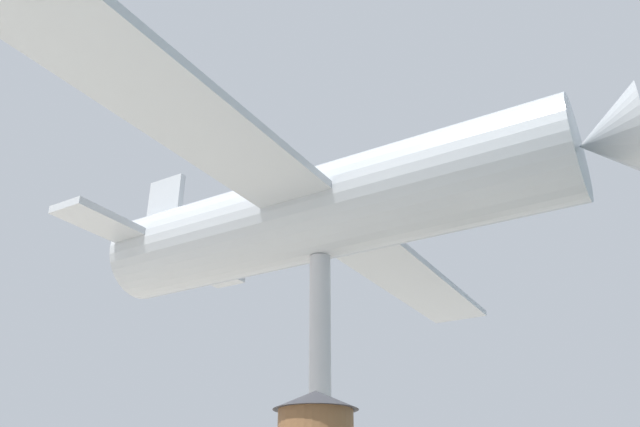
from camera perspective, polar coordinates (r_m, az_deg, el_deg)
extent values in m
cylinder|color=#B7B7BC|center=(12.49, 0.00, -17.76)|extent=(0.44, 0.44, 6.40)
cylinder|color=#B2B7BC|center=(13.74, 0.00, 0.00)|extent=(2.63, 10.97, 2.07)
cube|color=#B2B7BC|center=(13.74, 0.00, 0.00)|extent=(18.68, 2.74, 0.18)
cube|color=#B2B7BC|center=(16.54, -14.44, -3.19)|extent=(6.00, 1.31, 0.18)
cube|color=#B2B7BC|center=(16.96, -14.06, 0.07)|extent=(0.24, 1.11, 1.99)
cone|color=#B2B7BC|center=(12.21, 25.14, 6.24)|extent=(1.81, 1.20, 1.76)
cone|color=#2D2D33|center=(6.13, -0.39, -16.69)|extent=(0.81, 0.81, 0.18)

